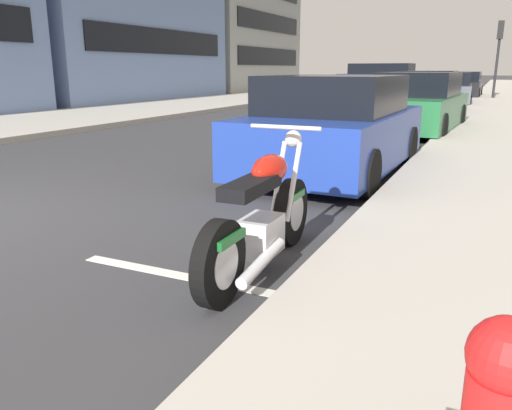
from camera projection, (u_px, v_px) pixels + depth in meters
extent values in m
cube|color=#ADA89E|center=(135.00, 111.00, 18.44)|extent=(120.00, 5.00, 0.14)
cube|color=silver|center=(202.00, 280.00, 3.87)|extent=(0.12, 2.20, 0.01)
cylinder|color=black|center=(291.00, 212.00, 4.60)|extent=(0.61, 0.12, 0.60)
cylinder|color=silver|center=(291.00, 212.00, 4.60)|extent=(0.33, 0.13, 0.33)
cylinder|color=black|center=(219.00, 264.00, 3.38)|extent=(0.61, 0.12, 0.60)
cylinder|color=silver|center=(219.00, 264.00, 3.38)|extent=(0.33, 0.13, 0.33)
cube|color=silver|center=(261.00, 236.00, 4.00)|extent=(0.40, 0.27, 0.30)
cube|color=black|center=(251.00, 186.00, 3.73)|extent=(0.68, 0.23, 0.10)
ellipsoid|color=#B7190F|center=(270.00, 170.00, 4.03)|extent=(0.48, 0.25, 0.24)
cube|color=#196028|center=(222.00, 238.00, 3.38)|extent=(0.36, 0.19, 0.06)
cube|color=#196028|center=(291.00, 195.00, 4.54)|extent=(0.32, 0.17, 0.06)
cylinder|color=silver|center=(278.00, 180.00, 4.42)|extent=(0.34, 0.05, 0.65)
cylinder|color=silver|center=(293.00, 182.00, 4.36)|extent=(0.34, 0.05, 0.65)
cylinder|color=silver|center=(285.00, 127.00, 4.24)|extent=(0.05, 0.62, 0.04)
sphere|color=silver|center=(293.00, 139.00, 4.45)|extent=(0.15, 0.15, 0.15)
cylinder|color=silver|center=(262.00, 262.00, 3.70)|extent=(0.71, 0.10, 0.16)
cube|color=navy|center=(335.00, 138.00, 7.70)|extent=(4.11, 1.96, 0.76)
cube|color=black|center=(334.00, 94.00, 7.44)|extent=(2.23, 1.77, 0.54)
cylinder|color=black|center=(312.00, 139.00, 9.29)|extent=(0.62, 0.23, 0.62)
cylinder|color=black|center=(408.00, 145.00, 8.56)|extent=(0.62, 0.23, 0.62)
cylinder|color=black|center=(244.00, 163.00, 6.96)|extent=(0.62, 0.23, 0.62)
cylinder|color=black|center=(367.00, 174.00, 6.23)|extent=(0.62, 0.23, 0.62)
cube|color=#236638|center=(417.00, 111.00, 12.78)|extent=(4.74, 2.11, 0.74)
cube|color=black|center=(419.00, 84.00, 12.65)|extent=(2.40, 1.83, 0.57)
cylinder|color=black|center=(397.00, 114.00, 14.52)|extent=(0.63, 0.26, 0.62)
cylinder|color=black|center=(460.00, 116.00, 13.75)|extent=(0.63, 0.26, 0.62)
cylinder|color=black|center=(366.00, 123.00, 11.92)|extent=(0.63, 0.26, 0.62)
cylinder|color=black|center=(441.00, 127.00, 11.15)|extent=(0.63, 0.26, 0.62)
cube|color=#4C515B|center=(429.00, 98.00, 17.75)|extent=(4.36, 1.75, 0.79)
cube|color=black|center=(431.00, 79.00, 17.53)|extent=(2.20, 1.61, 0.53)
cylinder|color=black|center=(412.00, 102.00, 19.39)|extent=(0.62, 0.22, 0.62)
cylinder|color=black|center=(456.00, 103.00, 18.75)|extent=(0.62, 0.22, 0.62)
cylinder|color=black|center=(399.00, 107.00, 16.87)|extent=(0.62, 0.22, 0.62)
cylinder|color=black|center=(449.00, 109.00, 16.23)|extent=(0.62, 0.22, 0.62)
cube|color=#4C515B|center=(448.00, 93.00, 22.38)|extent=(4.23, 2.07, 0.70)
cube|color=black|center=(449.00, 79.00, 22.04)|extent=(2.00, 1.81, 0.54)
cylinder|color=black|center=(430.00, 96.00, 23.97)|extent=(0.63, 0.25, 0.62)
cylinder|color=black|center=(469.00, 97.00, 23.35)|extent=(0.63, 0.25, 0.62)
cylinder|color=black|center=(425.00, 99.00, 21.52)|extent=(0.63, 0.25, 0.62)
cylinder|color=black|center=(468.00, 100.00, 20.90)|extent=(0.63, 0.25, 0.62)
cube|color=black|center=(463.00, 88.00, 27.64)|extent=(4.03, 1.81, 0.70)
cube|color=black|center=(464.00, 77.00, 27.27)|extent=(2.18, 1.65, 0.53)
cylinder|color=black|center=(450.00, 91.00, 29.18)|extent=(0.62, 0.23, 0.62)
cylinder|color=black|center=(480.00, 91.00, 28.51)|extent=(0.62, 0.23, 0.62)
cylinder|color=black|center=(445.00, 93.00, 26.88)|extent=(0.62, 0.23, 0.62)
cylinder|color=black|center=(477.00, 93.00, 26.21)|extent=(0.62, 0.23, 0.62)
cube|color=#141947|center=(381.00, 81.00, 34.16)|extent=(2.53, 5.76, 0.92)
cube|color=black|center=(381.00, 69.00, 33.95)|extent=(2.26, 4.18, 0.68)
cylinder|color=black|center=(349.00, 86.00, 34.40)|extent=(0.33, 0.78, 0.76)
cylinder|color=black|center=(358.00, 86.00, 35.94)|extent=(0.33, 0.78, 0.76)
cylinder|color=black|center=(405.00, 87.00, 32.56)|extent=(0.33, 0.78, 0.76)
cylinder|color=black|center=(412.00, 87.00, 34.09)|extent=(0.33, 0.78, 0.76)
sphere|color=red|center=(509.00, 357.00, 1.46)|extent=(0.24, 0.24, 0.24)
cylinder|color=black|center=(497.00, 60.00, 25.00)|extent=(0.12, 0.12, 3.65)
cube|color=black|center=(501.00, 30.00, 24.64)|extent=(0.28, 0.28, 0.85)
sphere|color=red|center=(501.00, 25.00, 24.70)|extent=(0.14, 0.14, 0.14)
sphere|color=gold|center=(501.00, 30.00, 24.77)|extent=(0.14, 0.14, 0.14)
sphere|color=green|center=(500.00, 36.00, 24.84)|extent=(0.14, 0.14, 0.14)
cube|color=black|center=(163.00, 41.00, 23.23)|extent=(10.06, 0.06, 1.10)
cube|color=#939993|center=(199.00, 14.00, 35.54)|extent=(11.38, 10.84, 10.52)
cube|color=black|center=(270.00, 57.00, 34.07)|extent=(9.56, 0.06, 1.10)
cube|color=black|center=(271.00, 22.00, 33.51)|extent=(9.56, 0.06, 1.10)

